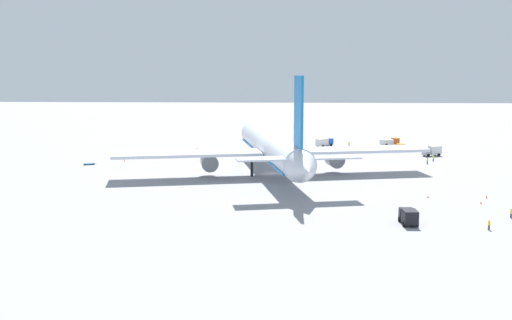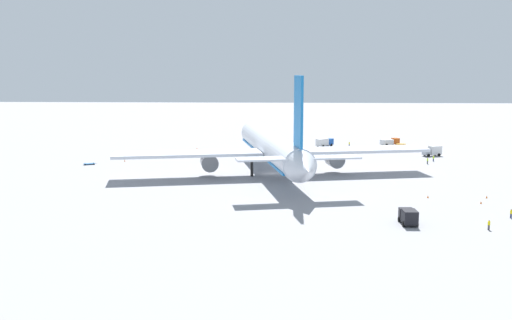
% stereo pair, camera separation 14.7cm
% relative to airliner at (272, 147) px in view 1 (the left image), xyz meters
% --- Properties ---
extents(ground_plane, '(600.00, 600.00, 0.00)m').
position_rel_airliner_xyz_m(ground_plane, '(1.28, 0.23, -6.72)').
color(ground_plane, gray).
extents(airliner, '(72.54, 77.05, 24.56)m').
position_rel_airliner_xyz_m(airliner, '(0.00, 0.00, 0.00)').
color(airliner, silver).
rests_on(airliner, ground).
extents(service_truck_1, '(6.65, 6.36, 2.80)m').
position_rel_airliner_xyz_m(service_truck_1, '(51.62, -16.59, -5.16)').
color(service_truck_1, '#194CA5').
rests_on(service_truck_1, ground).
extents(service_truck_3, '(5.02, 6.97, 2.47)m').
position_rel_airliner_xyz_m(service_truck_3, '(55.19, -39.04, -5.38)').
color(service_truck_3, '#BF4C14').
rests_on(service_truck_3, ground).
extents(service_truck_4, '(3.82, 6.01, 3.05)m').
position_rel_airliner_xyz_m(service_truck_4, '(32.03, -47.42, -5.09)').
color(service_truck_4, '#999EA5').
rests_on(service_truck_4, ground).
extents(service_truck_5, '(4.86, 2.69, 2.66)m').
position_rel_airliner_xyz_m(service_truck_5, '(-45.23, -23.58, -5.24)').
color(service_truck_5, black).
rests_on(service_truck_5, ground).
extents(service_van, '(2.23, 4.53, 1.97)m').
position_rel_airliner_xyz_m(service_van, '(45.06, -40.55, -5.68)').
color(service_van, orange).
rests_on(service_van, ground).
extents(baggage_cart_0, '(2.55, 3.51, 0.40)m').
position_rel_airliner_xyz_m(baggage_cart_0, '(11.99, 50.05, -6.45)').
color(baggage_cart_0, '#26598C').
rests_on(baggage_cart_0, ground).
extents(ground_worker_0, '(0.47, 0.47, 1.62)m').
position_rel_airliner_xyz_m(ground_worker_0, '(22.03, -45.11, -5.90)').
color(ground_worker_0, navy).
rests_on(ground_worker_0, ground).
extents(ground_worker_1, '(0.41, 0.41, 1.79)m').
position_rel_airliner_xyz_m(ground_worker_1, '(51.17, -24.85, -5.80)').
color(ground_worker_1, navy).
rests_on(ground_worker_1, ground).
extents(ground_worker_2, '(0.53, 0.53, 1.77)m').
position_rel_airliner_xyz_m(ground_worker_2, '(17.35, -42.30, -5.81)').
color(ground_worker_2, '#3F3F47').
rests_on(ground_worker_2, ground).
extents(ground_worker_3, '(0.54, 0.54, 1.65)m').
position_rel_airliner_xyz_m(ground_worker_3, '(-47.93, -35.93, -5.88)').
color(ground_worker_3, '#3F3F47').
rests_on(ground_worker_3, ground).
extents(ground_worker_4, '(0.54, 0.54, 1.62)m').
position_rel_airliner_xyz_m(ground_worker_4, '(-40.27, -42.44, -5.90)').
color(ground_worker_4, navy).
rests_on(ground_worker_4, ground).
extents(traffic_cone_0, '(0.36, 0.36, 0.55)m').
position_rel_airliner_xyz_m(traffic_cone_0, '(43.62, 25.25, -6.44)').
color(traffic_cone_0, orange).
rests_on(traffic_cone_0, ground).
extents(traffic_cone_1, '(0.36, 0.36, 0.55)m').
position_rel_airliner_xyz_m(traffic_cone_1, '(-29.49, -40.94, -6.44)').
color(traffic_cone_1, orange).
rests_on(traffic_cone_1, ground).
extents(traffic_cone_2, '(0.36, 0.36, 0.55)m').
position_rel_airliner_xyz_m(traffic_cone_2, '(-24.93, -31.90, -6.44)').
color(traffic_cone_2, orange).
rests_on(traffic_cone_2, ground).
extents(traffic_cone_3, '(0.36, 0.36, 0.55)m').
position_rel_airliner_xyz_m(traffic_cone_3, '(17.83, 41.89, -6.44)').
color(traffic_cone_3, orange).
rests_on(traffic_cone_3, ground).
extents(traffic_cone_4, '(0.36, 0.36, 0.55)m').
position_rel_airliner_xyz_m(traffic_cone_4, '(-24.63, -43.71, -6.44)').
color(traffic_cone_4, orange).
rests_on(traffic_cone_4, ground).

